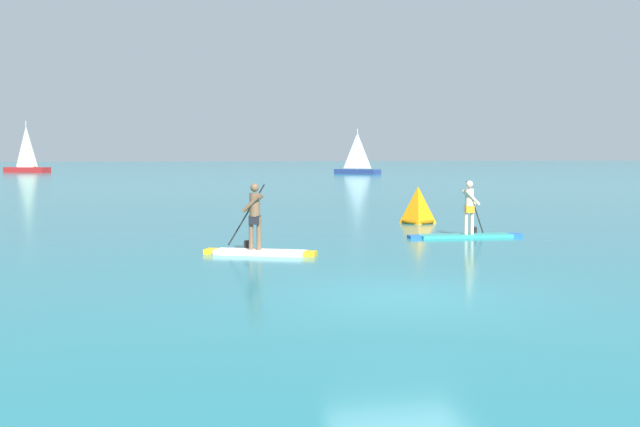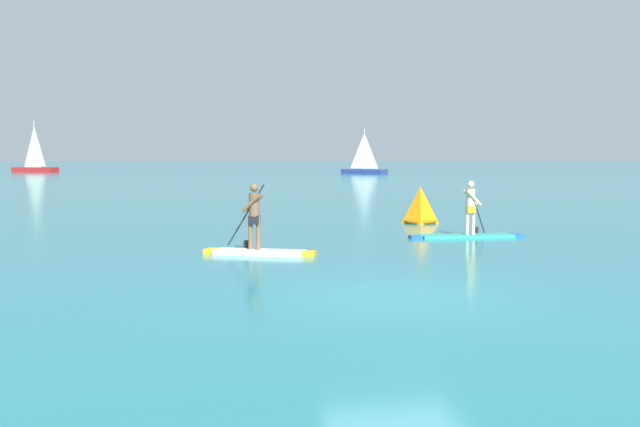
% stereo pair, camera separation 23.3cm
% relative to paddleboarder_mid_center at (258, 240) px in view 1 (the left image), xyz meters
% --- Properties ---
extents(ground, '(440.00, 440.00, 0.00)m').
position_rel_paddleboarder_mid_center_xyz_m(ground, '(1.81, -6.27, -0.38)').
color(ground, '#1E727F').
extents(paddleboarder_mid_center, '(2.77, 1.53, 1.80)m').
position_rel_paddleboarder_mid_center_xyz_m(paddleboarder_mid_center, '(0.00, 0.00, 0.00)').
color(paddleboarder_mid_center, white).
rests_on(paddleboarder_mid_center, ground).
extents(paddleboarder_far_right, '(3.52, 0.94, 1.75)m').
position_rel_paddleboarder_mid_center_xyz_m(paddleboarder_far_right, '(6.69, 3.00, -0.03)').
color(paddleboarder_far_right, teal).
rests_on(paddleboarder_far_right, ground).
extents(race_marker_buoy, '(1.18, 1.18, 1.32)m').
position_rel_paddleboarder_mid_center_xyz_m(race_marker_buoy, '(6.79, 8.05, 0.21)').
color(race_marker_buoy, orange).
rests_on(race_marker_buoy, ground).
extents(sailboat_left_horizon, '(6.01, 4.52, 6.52)m').
position_rel_paddleboarder_mid_center_xyz_m(sailboat_left_horizon, '(-18.49, 88.59, 0.40)').
color(sailboat_left_horizon, '#A51E1E').
rests_on(sailboat_left_horizon, ground).
extents(sailboat_right_horizon, '(5.02, 5.24, 5.35)m').
position_rel_paddleboarder_mid_center_xyz_m(sailboat_right_horizon, '(20.83, 73.83, 0.27)').
color(sailboat_right_horizon, navy).
rests_on(sailboat_right_horizon, ground).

